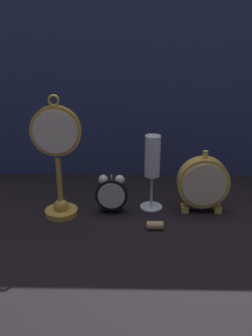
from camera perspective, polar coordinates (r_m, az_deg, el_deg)
ground_plane at (r=1.02m, az=-0.09°, el=-7.96°), size 4.00×4.00×0.00m
fabric_backdrop_drape at (r=1.23m, az=0.23°, el=12.66°), size 1.70×0.01×0.62m
pocket_watch_on_stand at (r=0.99m, az=-10.35°, el=1.08°), size 0.13×0.09×0.33m
alarm_clock_twin_bell at (r=1.03m, az=-2.21°, el=-3.68°), size 0.09×0.03×0.11m
mantel_clock_silver at (r=1.04m, az=11.68°, el=-2.26°), size 0.14×0.04×0.18m
champagne_flute at (r=1.03m, az=4.03°, el=0.86°), size 0.06×0.06×0.21m
wine_cork at (r=0.97m, az=4.43°, el=-8.72°), size 0.04×0.02×0.02m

